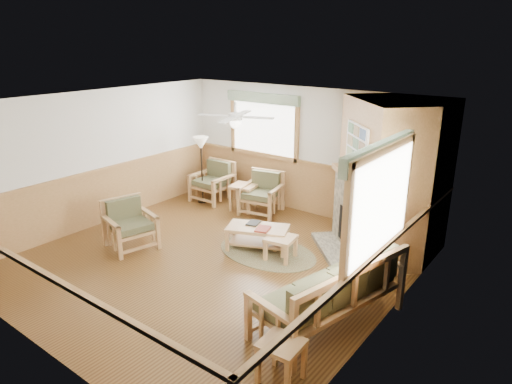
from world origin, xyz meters
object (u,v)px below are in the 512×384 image
Objects in this scene: sofa at (329,291)px; footstool at (281,248)px; armchair_back_right at (261,194)px; end_table_chairs at (244,197)px; coffee_table at (258,238)px; floor_lamp_left at (202,170)px; armchair_back_left at (212,182)px; floor_lamp_right at (379,235)px; end_table_sofa at (281,361)px; armchair_left at (130,225)px.

sofa reaches higher than footstool.
armchair_back_right is 1.53× the size of end_table_chairs.
coffee_table is 0.70× the size of floor_lamp_left.
armchair_back_left is 0.53× the size of floor_lamp_right.
end_table_sofa is (3.26, -4.01, -0.19)m from armchair_back_right.
end_table_chairs is at bearing 143.67° from footstool.
end_table_chairs is at bearing -179.98° from armchair_back_right.
sofa is 4.24× the size of end_table_sofa.
armchair_left is 0.51× the size of floor_lamp_right.
footstool is 3.39m from floor_lamp_left.
end_table_chairs is (-3.56, 2.64, -0.20)m from sofa.
floor_lamp_right is (1.68, 0.11, 0.65)m from footstool.
sofa is 1.98× the size of coffee_table.
coffee_table is (2.43, -1.45, -0.24)m from armchair_back_left.
sofa is 5.28m from floor_lamp_left.
floor_lamp_right is at bearing -171.36° from sofa.
armchair_back_right is 2.94m from armchair_left.
floor_lamp_right is at bearing 3.90° from footstool.
footstool is 0.28× the size of floor_lamp_right.
armchair_back_right is at bearing 9.54° from floor_lamp_left.
armchair_left reaches higher than footstool.
armchair_left is at bearing -75.69° from floor_lamp_left.
footstool is at bearing -29.92° from coffee_table.
end_table_sofa is at bearing -55.59° from footstool.
end_table_sofa is at bearing -71.61° from coffee_table.
armchair_back_left is 3.35m from footstool.
armchair_left is 4.35m from floor_lamp_right.
end_table_chairs is 0.34× the size of floor_lamp_right.
armchair_back_left is 1.93× the size of footstool.
end_table_chairs reaches higher than coffee_table.
armchair_back_right is 1.82m from coffee_table.
sofa is 1.99m from footstool.
armchair_left is 2.76m from end_table_chairs.
sofa is at bearing -36.57° from end_table_chairs.
armchair_left is 0.81× the size of coffee_table.
coffee_table is (-2.12, 1.25, -0.28)m from sofa.
armchair_back_left is 6.12m from end_table_sofa.
floor_lamp_right reaches higher than floor_lamp_left.
end_table_chairs is at bearing 8.51° from floor_lamp_left.
end_table_sofa is 2.64m from floor_lamp_right.
end_table_sofa is 2.98m from footstool.
end_table_chairs is 2.47m from footstool.
end_table_chairs is (-1.44, 1.40, 0.07)m from coffee_table.
end_table_sofa is at bearing -90.00° from floor_lamp_right.
footstool is at bearing 124.41° from end_table_sofa.
coffee_table is at bearing 173.15° from footstool.
end_table_chairs is (0.99, -0.05, -0.17)m from armchair_back_left.
armchair_left is at bearing 163.83° from end_table_sofa.
footstool is at bearing -113.45° from sofa.
footstool is at bearing -22.87° from floor_lamp_left.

